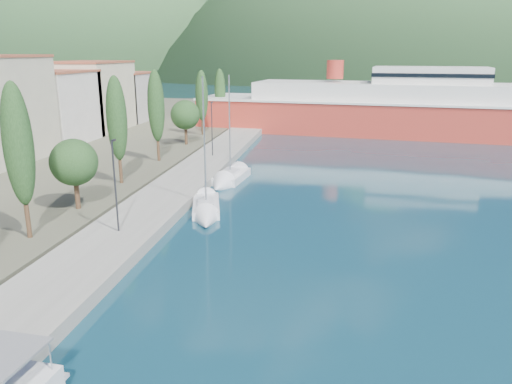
# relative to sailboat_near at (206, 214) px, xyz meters

# --- Properties ---
(ground) EXTENTS (1400.00, 1400.00, 0.00)m
(ground) POSITION_rel_sailboat_near_xyz_m (4.65, 101.33, -0.28)
(ground) COLOR #11394A
(quay) EXTENTS (5.00, 88.00, 0.80)m
(quay) POSITION_rel_sailboat_near_xyz_m (-4.35, 7.33, 0.12)
(quay) COLOR gray
(quay) RESTS_ON ground
(town_buildings) EXTENTS (9.20, 69.20, 11.30)m
(town_buildings) POSITION_rel_sailboat_near_xyz_m (-27.35, 18.23, 5.29)
(town_buildings) COLOR beige
(town_buildings) RESTS_ON land_strip
(tree_row) EXTENTS (3.73, 64.33, 9.90)m
(tree_row) POSITION_rel_sailboat_near_xyz_m (-9.59, 13.15, 5.32)
(tree_row) COLOR #47301E
(tree_row) RESTS_ON land_strip
(lamp_posts) EXTENTS (0.15, 45.56, 6.06)m
(lamp_posts) POSITION_rel_sailboat_near_xyz_m (-4.35, -4.01, 3.80)
(lamp_posts) COLOR #2D2D33
(lamp_posts) RESTS_ON quay
(sailboat_near) EXTENTS (3.97, 8.12, 11.30)m
(sailboat_near) POSITION_rel_sailboat_near_xyz_m (0.00, 0.00, 0.00)
(sailboat_near) COLOR silver
(sailboat_near) RESTS_ON ground
(sailboat_mid) EXTENTS (3.21, 7.78, 11.12)m
(sailboat_mid) POSITION_rel_sailboat_near_xyz_m (-0.67, 9.78, 0.03)
(sailboat_mid) COLOR silver
(sailboat_mid) RESTS_ON ground
(ferry) EXTENTS (59.88, 19.72, 11.67)m
(ferry) POSITION_rel_sailboat_near_xyz_m (17.20, 44.45, 3.27)
(ferry) COLOR #BC3628
(ferry) RESTS_ON ground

